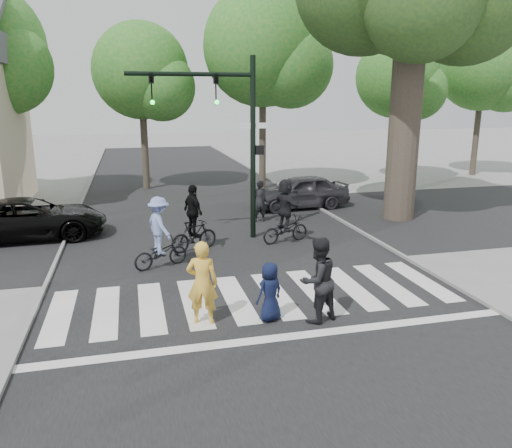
{
  "coord_description": "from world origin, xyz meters",
  "views": [
    {
      "loc": [
        -2.76,
        -9.95,
        4.68
      ],
      "look_at": [
        0.5,
        3.0,
        1.3
      ],
      "focal_mm": 35.0,
      "sensor_mm": 36.0,
      "label": 1
    }
  ],
  "objects_px": {
    "pedestrian_woman": "(202,283)",
    "car_suv": "(30,219)",
    "pedestrian_child": "(270,292)",
    "pedestrian_adult": "(318,280)",
    "traffic_signal": "(227,123)",
    "cyclist_mid": "(194,224)",
    "cyclist_right": "(286,214)",
    "cyclist_left": "(160,237)",
    "car_grey": "(300,192)"
  },
  "relations": [
    {
      "from": "pedestrian_woman",
      "to": "pedestrian_child",
      "type": "distance_m",
      "value": 1.46
    },
    {
      "from": "pedestrian_child",
      "to": "car_grey",
      "type": "relative_size",
      "value": 0.31
    },
    {
      "from": "pedestrian_adult",
      "to": "car_grey",
      "type": "distance_m",
      "value": 11.42
    },
    {
      "from": "cyclist_left",
      "to": "car_grey",
      "type": "xyz_separation_m",
      "value": [
        6.39,
        6.53,
        -0.16
      ]
    },
    {
      "from": "traffic_signal",
      "to": "cyclist_right",
      "type": "height_order",
      "value": "traffic_signal"
    },
    {
      "from": "pedestrian_child",
      "to": "cyclist_left",
      "type": "height_order",
      "value": "cyclist_left"
    },
    {
      "from": "cyclist_mid",
      "to": "cyclist_right",
      "type": "xyz_separation_m",
      "value": [
        3.06,
        0.19,
        0.09
      ]
    },
    {
      "from": "cyclist_right",
      "to": "car_suv",
      "type": "distance_m",
      "value": 8.7
    },
    {
      "from": "traffic_signal",
      "to": "cyclist_mid",
      "type": "distance_m",
      "value": 3.48
    },
    {
      "from": "pedestrian_adult",
      "to": "cyclist_left",
      "type": "relative_size",
      "value": 0.91
    },
    {
      "from": "cyclist_right",
      "to": "car_suv",
      "type": "relative_size",
      "value": 0.43
    },
    {
      "from": "cyclist_left",
      "to": "car_grey",
      "type": "relative_size",
      "value": 0.48
    },
    {
      "from": "pedestrian_child",
      "to": "pedestrian_adult",
      "type": "relative_size",
      "value": 0.7
    },
    {
      "from": "car_suv",
      "to": "traffic_signal",
      "type": "bearing_deg",
      "value": -107.56
    },
    {
      "from": "traffic_signal",
      "to": "pedestrian_woman",
      "type": "relative_size",
      "value": 3.29
    },
    {
      "from": "pedestrian_adult",
      "to": "cyclist_left",
      "type": "xyz_separation_m",
      "value": [
        -3.03,
        4.38,
        -0.05
      ]
    },
    {
      "from": "pedestrian_woman",
      "to": "cyclist_right",
      "type": "height_order",
      "value": "cyclist_right"
    },
    {
      "from": "pedestrian_woman",
      "to": "car_suv",
      "type": "relative_size",
      "value": 0.36
    },
    {
      "from": "pedestrian_child",
      "to": "cyclist_mid",
      "type": "xyz_separation_m",
      "value": [
        -0.94,
        5.46,
        0.21
      ]
    },
    {
      "from": "car_grey",
      "to": "traffic_signal",
      "type": "bearing_deg",
      "value": -48.08
    },
    {
      "from": "cyclist_mid",
      "to": "pedestrian_woman",
      "type": "bearing_deg",
      "value": -95.23
    },
    {
      "from": "pedestrian_child",
      "to": "cyclist_mid",
      "type": "distance_m",
      "value": 5.55
    },
    {
      "from": "cyclist_mid",
      "to": "traffic_signal",
      "type": "bearing_deg",
      "value": 38.77
    },
    {
      "from": "pedestrian_child",
      "to": "cyclist_mid",
      "type": "bearing_deg",
      "value": -104.16
    },
    {
      "from": "traffic_signal",
      "to": "car_grey",
      "type": "relative_size",
      "value": 1.41
    },
    {
      "from": "pedestrian_child",
      "to": "pedestrian_woman",
      "type": "bearing_deg",
      "value": -32.44
    },
    {
      "from": "pedestrian_adult",
      "to": "car_grey",
      "type": "bearing_deg",
      "value": -127.44
    },
    {
      "from": "pedestrian_child",
      "to": "car_suv",
      "type": "height_order",
      "value": "car_suv"
    },
    {
      "from": "traffic_signal",
      "to": "car_grey",
      "type": "distance_m",
      "value": 6.51
    },
    {
      "from": "pedestrian_child",
      "to": "car_grey",
      "type": "distance_m",
      "value": 11.47
    },
    {
      "from": "traffic_signal",
      "to": "cyclist_right",
      "type": "relative_size",
      "value": 2.81
    },
    {
      "from": "traffic_signal",
      "to": "pedestrian_adult",
      "type": "relative_size",
      "value": 3.21
    },
    {
      "from": "cyclist_right",
      "to": "pedestrian_adult",
      "type": "bearing_deg",
      "value": -100.94
    },
    {
      "from": "cyclist_mid",
      "to": "cyclist_left",
      "type": "bearing_deg",
      "value": -129.25
    },
    {
      "from": "pedestrian_adult",
      "to": "cyclist_left",
      "type": "distance_m",
      "value": 5.33
    },
    {
      "from": "traffic_signal",
      "to": "cyclist_mid",
      "type": "bearing_deg",
      "value": -141.23
    },
    {
      "from": "traffic_signal",
      "to": "pedestrian_child",
      "type": "relative_size",
      "value": 4.6
    },
    {
      "from": "pedestrian_adult",
      "to": "cyclist_right",
      "type": "distance_m",
      "value": 6.05
    },
    {
      "from": "pedestrian_woman",
      "to": "pedestrian_adult",
      "type": "height_order",
      "value": "pedestrian_adult"
    },
    {
      "from": "pedestrian_woman",
      "to": "pedestrian_adult",
      "type": "bearing_deg",
      "value": -176.03
    },
    {
      "from": "car_suv",
      "to": "cyclist_mid",
      "type": "bearing_deg",
      "value": -120.85
    },
    {
      "from": "pedestrian_woman",
      "to": "cyclist_right",
      "type": "distance_m",
      "value": 6.49
    },
    {
      "from": "pedestrian_woman",
      "to": "pedestrian_child",
      "type": "height_order",
      "value": "pedestrian_woman"
    },
    {
      "from": "pedestrian_child",
      "to": "cyclist_left",
      "type": "xyz_separation_m",
      "value": [
        -2.06,
        4.09,
        0.23
      ]
    },
    {
      "from": "traffic_signal",
      "to": "pedestrian_adult",
      "type": "xyz_separation_m",
      "value": [
        0.59,
        -6.82,
        -2.97
      ]
    },
    {
      "from": "cyclist_mid",
      "to": "car_suv",
      "type": "xyz_separation_m",
      "value": [
        -5.24,
        2.78,
        -0.17
      ]
    },
    {
      "from": "cyclist_right",
      "to": "car_suv",
      "type": "bearing_deg",
      "value": 162.67
    },
    {
      "from": "traffic_signal",
      "to": "cyclist_right",
      "type": "distance_m",
      "value": 3.53
    },
    {
      "from": "car_suv",
      "to": "car_grey",
      "type": "height_order",
      "value": "car_grey"
    },
    {
      "from": "cyclist_right",
      "to": "car_suv",
      "type": "xyz_separation_m",
      "value": [
        -8.3,
        2.59,
        -0.26
      ]
    }
  ]
}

